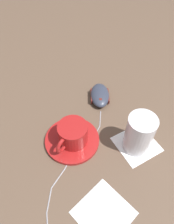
{
  "coord_description": "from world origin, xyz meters",
  "views": [
    {
      "loc": [
        -0.22,
        -0.27,
        0.55
      ],
      "look_at": [
        0.0,
        0.08,
        0.03
      ],
      "focal_mm": 35.0,
      "sensor_mm": 36.0,
      "label": 1
    }
  ],
  "objects_px": {
    "saucer": "(72,140)",
    "computer_mouse": "(100,95)",
    "drinking_glass": "(139,134)",
    "coffee_cup": "(72,134)"
  },
  "relations": [
    {
      "from": "coffee_cup",
      "to": "computer_mouse",
      "type": "xyz_separation_m",
      "value": [
        0.16,
        0.1,
        -0.03
      ]
    },
    {
      "from": "saucer",
      "to": "drinking_glass",
      "type": "distance_m",
      "value": 0.19
    },
    {
      "from": "saucer",
      "to": "coffee_cup",
      "type": "relative_size",
      "value": 1.45
    },
    {
      "from": "drinking_glass",
      "to": "saucer",
      "type": "bearing_deg",
      "value": 142.19
    },
    {
      "from": "saucer",
      "to": "coffee_cup",
      "type": "height_order",
      "value": "coffee_cup"
    },
    {
      "from": "computer_mouse",
      "to": "drinking_glass",
      "type": "relative_size",
      "value": 1.05
    },
    {
      "from": "coffee_cup",
      "to": "drinking_glass",
      "type": "relative_size",
      "value": 0.92
    },
    {
      "from": "saucer",
      "to": "drinking_glass",
      "type": "bearing_deg",
      "value": -37.81
    },
    {
      "from": "coffee_cup",
      "to": "drinking_glass",
      "type": "distance_m",
      "value": 0.18
    },
    {
      "from": "saucer",
      "to": "computer_mouse",
      "type": "height_order",
      "value": "computer_mouse"
    }
  ]
}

